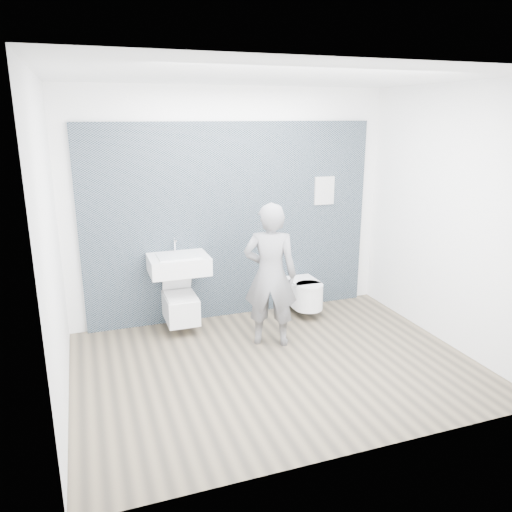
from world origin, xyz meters
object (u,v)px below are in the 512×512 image
object	(u,v)px
toilet_rounded	(305,293)
visitor	(270,275)
toilet_square	(181,306)
washbasin	(179,264)

from	to	relation	value
toilet_rounded	visitor	bearing A→B (deg)	-138.76
toilet_square	washbasin	bearing A→B (deg)	90.00
washbasin	toilet_rounded	xyz separation A→B (m)	(1.58, -0.05, -0.54)
washbasin	visitor	world-z (taller)	visitor
washbasin	visitor	size ratio (longest dim) A/B	0.42
washbasin	toilet_square	bearing A→B (deg)	-90.00
visitor	toilet_rounded	bearing A→B (deg)	-114.46
toilet_rounded	visitor	distance (m)	1.08
toilet_square	toilet_rounded	distance (m)	1.59
toilet_square	toilet_rounded	world-z (taller)	toilet_square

